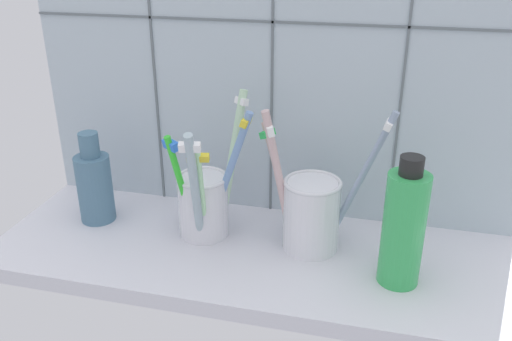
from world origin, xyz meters
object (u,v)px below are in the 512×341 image
object	(u,v)px
soap_bottle	(404,227)
toothbrush_cup_right	(311,211)
toothbrush_cup_left	(205,199)
ceramic_vase	(95,184)

from	to	relation	value
soap_bottle	toothbrush_cup_right	bearing A→B (deg)	156.73
toothbrush_cup_left	soap_bottle	bearing A→B (deg)	-10.20
ceramic_vase	toothbrush_cup_right	bearing A→B (deg)	-0.31
toothbrush_cup_left	ceramic_vase	size ratio (longest dim) A/B	1.48
toothbrush_cup_left	soap_bottle	size ratio (longest dim) A/B	1.22
toothbrush_cup_left	soap_bottle	world-z (taller)	toothbrush_cup_left
toothbrush_cup_left	toothbrush_cup_right	xyz separation A→B (cm)	(13.32, 0.25, -0.07)
toothbrush_cup_right	soap_bottle	xyz separation A→B (cm)	(10.60, -4.56, 1.78)
toothbrush_cup_left	toothbrush_cup_right	distance (cm)	13.32
ceramic_vase	toothbrush_cup_left	bearing A→B (deg)	-1.53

